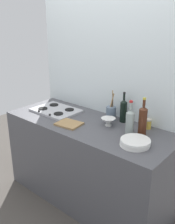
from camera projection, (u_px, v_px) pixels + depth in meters
The scene contains 12 objects.
ground_plane at pixel (88, 197), 2.94m from camera, with size 6.00×6.00×0.00m, color #47423D.
counter_block at pixel (88, 162), 2.79m from camera, with size 1.80×0.70×0.90m, color #4C4C51.
backsplash_panel at pixel (111, 83), 2.78m from camera, with size 1.90×0.06×2.48m, color silver.
stovetop_hob at pixel (56, 110), 2.94m from camera, with size 0.51×0.37×0.04m.
plate_stack at pixel (135, 142), 2.17m from camera, with size 0.26×0.26×0.05m.
wine_bottle_leftmost at pixel (130, 121), 2.35m from camera, with size 0.08×0.08×0.32m.
wine_bottle_mid_left at pixel (123, 110), 2.63m from camera, with size 0.07×0.07×0.31m.
wine_bottle_mid_right at pixel (143, 120), 2.34m from camera, with size 0.08×0.08×0.35m.
mixing_bowl at pixel (108, 121), 2.56m from camera, with size 0.14×0.14×0.08m.
utensil_crock at pixel (111, 113), 2.70m from camera, with size 0.10×0.10×0.31m.
condiment_jar_front at pixel (148, 124), 2.50m from camera, with size 0.07×0.07×0.09m.
cutting_board at pixel (69, 124), 2.59m from camera, with size 0.24×0.19×0.02m, color #9E7A4C.
Camera 1 is at (1.58, -1.84, 1.92)m, focal length 41.94 mm.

